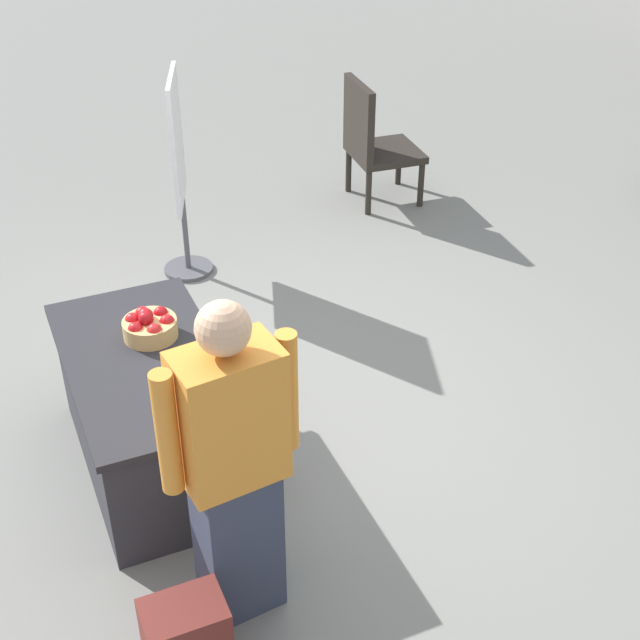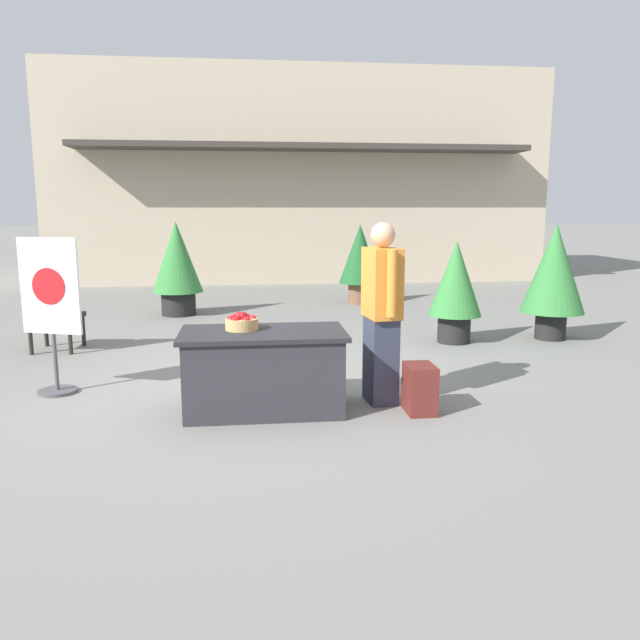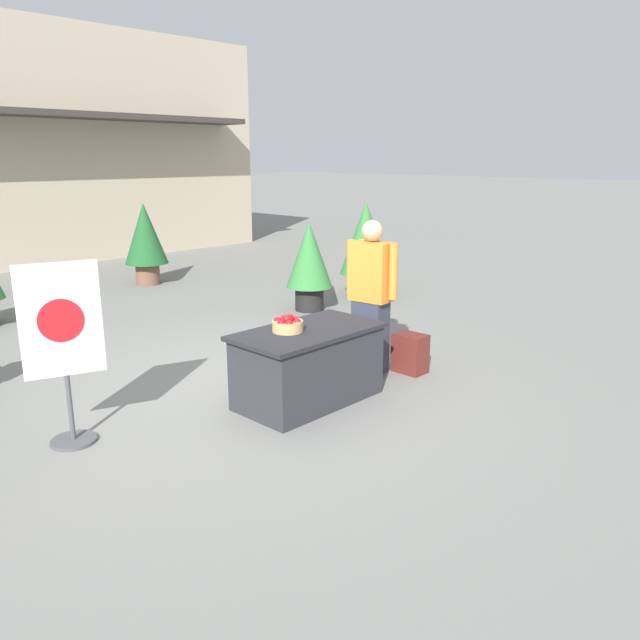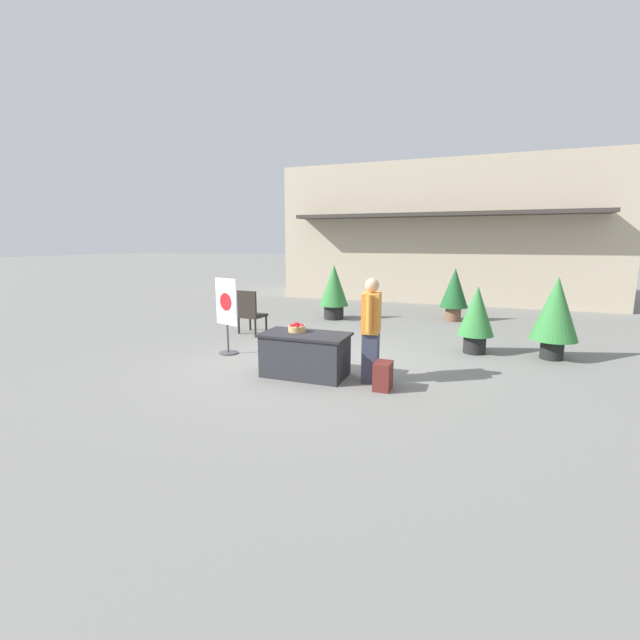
{
  "view_description": "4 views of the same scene",
  "coord_description": "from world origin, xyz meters",
  "px_view_note": "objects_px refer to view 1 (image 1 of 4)",
  "views": [
    {
      "loc": [
        3.76,
        -1.39,
        3.35
      ],
      "look_at": [
        0.27,
        0.12,
        0.84
      ],
      "focal_mm": 50.0,
      "sensor_mm": 36.0,
      "label": 1
    },
    {
      "loc": [
        -0.05,
        -6.02,
        1.75
      ],
      "look_at": [
        0.59,
        -0.46,
        0.74
      ],
      "focal_mm": 35.0,
      "sensor_mm": 36.0,
      "label": 2
    },
    {
      "loc": [
        -3.85,
        -4.68,
        2.26
      ],
      "look_at": [
        0.19,
        -0.79,
        0.78
      ],
      "focal_mm": 35.0,
      "sensor_mm": 36.0,
      "label": 3
    },
    {
      "loc": [
        2.69,
        -6.97,
        2.17
      ],
      "look_at": [
        0.07,
        -0.1,
        0.81
      ],
      "focal_mm": 24.0,
      "sensor_mm": 36.0,
      "label": 4
    }
  ],
  "objects_px": {
    "apple_basket": "(150,326)",
    "person_visitor": "(233,467)",
    "poster_board": "(179,168)",
    "display_table": "(151,412)",
    "patio_chair": "(373,139)"
  },
  "relations": [
    {
      "from": "person_visitor",
      "to": "patio_chair",
      "type": "distance_m",
      "value": 4.29
    },
    {
      "from": "apple_basket",
      "to": "person_visitor",
      "type": "xyz_separation_m",
      "value": [
        1.24,
        0.04,
        0.05
      ]
    },
    {
      "from": "poster_board",
      "to": "display_table",
      "type": "bearing_deg",
      "value": 88.3
    },
    {
      "from": "display_table",
      "to": "person_visitor",
      "type": "xyz_separation_m",
      "value": [
        1.06,
        0.12,
        0.47
      ]
    },
    {
      "from": "display_table",
      "to": "patio_chair",
      "type": "bearing_deg",
      "value": 134.66
    },
    {
      "from": "apple_basket",
      "to": "person_visitor",
      "type": "bearing_deg",
      "value": 1.91
    },
    {
      "from": "poster_board",
      "to": "patio_chair",
      "type": "bearing_deg",
      "value": -143.9
    },
    {
      "from": "person_visitor",
      "to": "patio_chair",
      "type": "height_order",
      "value": "person_visitor"
    },
    {
      "from": "poster_board",
      "to": "person_visitor",
      "type": "bearing_deg",
      "value": 97.52
    },
    {
      "from": "poster_board",
      "to": "apple_basket",
      "type": "bearing_deg",
      "value": 88.65
    },
    {
      "from": "display_table",
      "to": "patio_chair",
      "type": "distance_m",
      "value": 3.55
    },
    {
      "from": "display_table",
      "to": "poster_board",
      "type": "distance_m",
      "value": 2.14
    },
    {
      "from": "patio_chair",
      "to": "person_visitor",
      "type": "bearing_deg",
      "value": -119.55
    },
    {
      "from": "poster_board",
      "to": "patio_chair",
      "type": "height_order",
      "value": "poster_board"
    },
    {
      "from": "apple_basket",
      "to": "poster_board",
      "type": "distance_m",
      "value": 1.89
    }
  ]
}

